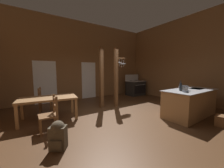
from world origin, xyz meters
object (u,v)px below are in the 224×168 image
at_px(dining_table, 49,100).
at_px(step_stool, 222,120).
at_px(kitchen_island, 190,103).
at_px(ladderback_chair_near_window, 44,100).
at_px(ladderback_chair_by_post, 50,115).
at_px(bottle_tall_on_counter, 181,87).
at_px(mixing_bowl_on_counter, 186,91).
at_px(stockpot_on_counter, 184,88).
at_px(stove_range, 136,88).
at_px(backpack, 58,134).

bearing_deg(dining_table, step_stool, -38.49).
height_order(kitchen_island, dining_table, kitchen_island).
height_order(ladderback_chair_near_window, ladderback_chair_by_post, same).
bearing_deg(kitchen_island, bottle_tall_on_counter, 172.79).
xyz_separation_m(step_stool, mixing_bowl_on_counter, (-0.61, 0.76, 0.79)).
relative_size(step_stool, stockpot_on_counter, 1.08).
relative_size(step_stool, mixing_bowl_on_counter, 2.41).
xyz_separation_m(stove_range, backpack, (-5.34, -3.33, -0.17)).
height_order(stove_range, bottle_tall_on_counter, stove_range).
xyz_separation_m(kitchen_island, ladderback_chair_near_window, (-4.25, 3.32, -0.01)).
height_order(ladderback_chair_near_window, bottle_tall_on_counter, bottle_tall_on_counter).
distance_m(kitchen_island, backpack, 4.30).
bearing_deg(step_stool, kitchen_island, 85.22).
relative_size(ladderback_chair_by_post, backpack, 1.59).
xyz_separation_m(step_stool, dining_table, (-4.12, 3.28, 0.47)).
relative_size(ladderback_chair_by_post, mixing_bowl_on_counter, 5.76).
distance_m(ladderback_chair_near_window, backpack, 2.82).
xyz_separation_m(step_stool, ladderback_chair_near_window, (-4.17, 4.26, 0.27)).
distance_m(stove_range, backpack, 6.29).
height_order(step_stool, mixing_bowl_on_counter, mixing_bowl_on_counter).
distance_m(kitchen_island, bottle_tall_on_counter, 0.81).
relative_size(step_stool, ladderback_chair_by_post, 0.42).
height_order(mixing_bowl_on_counter, bottle_tall_on_counter, bottle_tall_on_counter).
xyz_separation_m(dining_table, backpack, (-0.07, -1.84, -0.34)).
xyz_separation_m(stove_range, ladderback_chair_by_post, (-5.35, -2.39, -0.03)).
relative_size(stove_range, ladderback_chair_by_post, 1.39).
distance_m(kitchen_island, step_stool, 0.98).
bearing_deg(stockpot_on_counter, bottle_tall_on_counter, -179.01).
height_order(stove_range, backpack, stove_range).
relative_size(ladderback_chair_near_window, ladderback_chair_by_post, 1.00).
bearing_deg(kitchen_island, dining_table, 150.87).
bearing_deg(mixing_bowl_on_counter, backpack, 169.22).
distance_m(kitchen_island, ladderback_chair_near_window, 5.39).
relative_size(step_stool, bottle_tall_on_counter, 1.16).
relative_size(dining_table, ladderback_chair_near_window, 1.89).
distance_m(stockpot_on_counter, mixing_bowl_on_counter, 0.44).
height_order(stove_range, ladderback_chair_by_post, stove_range).
xyz_separation_m(ladderback_chair_near_window, stockpot_on_counter, (3.92, -3.25, 0.56)).
height_order(step_stool, ladderback_chair_by_post, ladderback_chair_by_post).
distance_m(ladderback_chair_near_window, bottle_tall_on_counter, 4.97).
bearing_deg(backpack, ladderback_chair_by_post, 90.81).
xyz_separation_m(kitchen_island, backpack, (-4.27, 0.50, -0.15)).
bearing_deg(ladderback_chair_near_window, backpack, -90.46).
height_order(kitchen_island, ladderback_chair_by_post, ladderback_chair_by_post).
bearing_deg(bottle_tall_on_counter, ladderback_chair_by_post, 159.91).
bearing_deg(stockpot_on_counter, stove_range, 69.56).
distance_m(kitchen_island, ladderback_chair_by_post, 4.52).
bearing_deg(dining_table, bottle_tall_on_counter, -31.80).
bearing_deg(mixing_bowl_on_counter, kitchen_island, 14.61).
xyz_separation_m(backpack, stockpot_on_counter, (3.94, -0.43, 0.70)).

